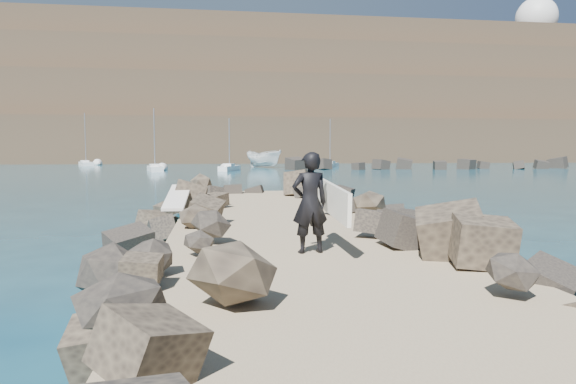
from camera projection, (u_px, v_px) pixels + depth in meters
name	position (u px, v px, depth m)	size (l,w,h in m)	color
ground	(283.00, 241.00, 14.74)	(800.00, 800.00, 0.00)	#0F384C
jetty	(294.00, 243.00, 12.74)	(6.00, 26.00, 0.60)	#8C7759
riprap_left	(176.00, 235.00, 12.82)	(2.60, 22.00, 1.00)	black
riprap_right	(399.00, 230.00, 13.61)	(2.60, 22.00, 1.00)	black
breakwater_secondary	(475.00, 165.00, 73.78)	(52.00, 4.00, 1.20)	black
headland	(252.00, 111.00, 172.81)	(360.00, 140.00, 32.00)	#2D4919
surfboard_resting	(177.00, 201.00, 15.99)	(0.64, 2.55, 0.08)	white
boat_imported	(264.00, 159.00, 80.62)	(2.71, 7.20, 2.78)	white
surfer_with_board	(313.00, 202.00, 9.97)	(0.91, 2.45, 1.97)	black
radome	(536.00, 24.00, 168.07)	(13.08, 13.08, 20.71)	white
sailboat_a	(155.00, 169.00, 65.02)	(2.83, 6.85, 8.11)	white
sailboat_d	(330.00, 165.00, 83.20)	(4.23, 6.44, 7.90)	white
sailboat_b	(230.00, 168.00, 67.16)	(3.12, 5.76, 6.99)	white
sailboat_e	(86.00, 164.00, 90.35)	(4.28, 8.00, 9.41)	white
headland_buildings	(275.00, 53.00, 164.60)	(137.50, 30.50, 5.00)	white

